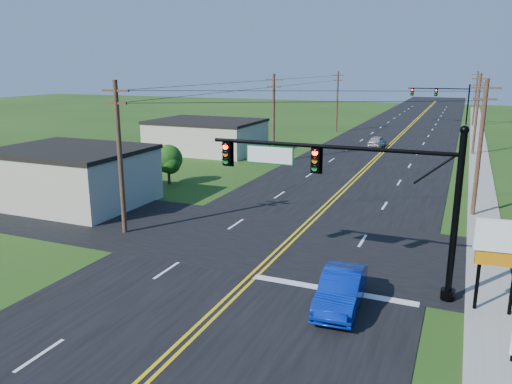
% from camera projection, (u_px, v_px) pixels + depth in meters
% --- Properties ---
extents(ground, '(260.00, 260.00, 0.00)m').
position_uv_depth(ground, '(170.00, 351.00, 17.51)').
color(ground, '#1E3F12').
rests_on(ground, ground).
extents(road_main, '(16.00, 220.00, 0.04)m').
position_uv_depth(road_main, '(387.00, 146.00, 62.18)').
color(road_main, black).
rests_on(road_main, ground).
extents(road_cross, '(70.00, 10.00, 0.04)m').
position_uv_depth(road_cross, '(285.00, 243.00, 28.23)').
color(road_cross, black).
rests_on(road_cross, ground).
extents(sidewalk, '(2.00, 160.00, 0.08)m').
position_uv_depth(sidewalk, '(480.00, 167.00, 49.29)').
color(sidewalk, gray).
rests_on(sidewalk, ground).
extents(signal_mast_main, '(11.30, 0.60, 7.48)m').
position_uv_depth(signal_mast_main, '(349.00, 183.00, 21.86)').
color(signal_mast_main, black).
rests_on(signal_mast_main, ground).
extents(signal_mast_far, '(10.98, 0.60, 7.48)m').
position_uv_depth(signal_mast_far, '(441.00, 97.00, 86.22)').
color(signal_mast_far, black).
rests_on(signal_mast_far, ground).
extents(cream_bldg_near, '(10.20, 8.20, 4.10)m').
position_uv_depth(cream_bldg_near, '(72.00, 176.00, 35.91)').
color(cream_bldg_near, beige).
rests_on(cream_bldg_near, ground).
extents(cream_bldg_far, '(12.20, 9.20, 3.70)m').
position_uv_depth(cream_bldg_far, '(206.00, 136.00, 58.16)').
color(cream_bldg_far, beige).
rests_on(cream_bldg_far, ground).
extents(utility_pole_left_a, '(1.80, 0.28, 9.00)m').
position_uv_depth(utility_pole_left_a, '(120.00, 155.00, 28.86)').
color(utility_pole_left_a, '#3A241A').
rests_on(utility_pole_left_a, ground).
extents(utility_pole_left_b, '(1.80, 0.28, 9.00)m').
position_uv_depth(utility_pole_left_b, '(274.00, 116.00, 51.20)').
color(utility_pole_left_b, '#3A241A').
rests_on(utility_pole_left_b, ground).
extents(utility_pole_left_c, '(1.80, 0.28, 9.00)m').
position_uv_depth(utility_pole_left_c, '(337.00, 100.00, 75.33)').
color(utility_pole_left_c, '#3A241A').
rests_on(utility_pole_left_c, ground).
extents(utility_pole_right_a, '(1.80, 0.28, 9.00)m').
position_uv_depth(utility_pole_right_a, '(480.00, 146.00, 32.33)').
color(utility_pole_right_a, '#3A241A').
rests_on(utility_pole_right_a, ground).
extents(utility_pole_right_b, '(1.80, 0.28, 9.00)m').
position_uv_depth(utility_pole_right_b, '(477.00, 113.00, 55.56)').
color(utility_pole_right_b, '#3A241A').
rests_on(utility_pole_right_b, ground).
extents(utility_pole_right_c, '(1.80, 0.28, 9.00)m').
position_uv_depth(utility_pole_right_c, '(475.00, 97.00, 82.37)').
color(utility_pole_right_c, '#3A241A').
rests_on(utility_pole_right_c, ground).
extents(tree_left, '(2.40, 2.40, 3.37)m').
position_uv_depth(tree_left, '(168.00, 159.00, 41.91)').
color(tree_left, '#3A241A').
rests_on(tree_left, ground).
extents(blue_car, '(1.89, 4.69, 1.52)m').
position_uv_depth(blue_car, '(341.00, 290.00, 20.54)').
color(blue_car, '#0725A3').
rests_on(blue_car, ground).
extents(distant_car, '(1.93, 4.21, 1.40)m').
position_uv_depth(distant_car, '(377.00, 142.00, 61.45)').
color(distant_car, '#B5B6BA').
rests_on(distant_car, ground).
extents(pylon_sign, '(1.93, 0.47, 3.94)m').
position_uv_depth(pylon_sign, '(500.00, 246.00, 19.54)').
color(pylon_sign, black).
rests_on(pylon_sign, ground).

